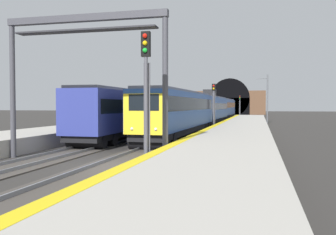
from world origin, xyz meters
TOP-DOWN VIEW (x-y plane):
  - ground_plane at (0.00, 0.00)m, footprint 320.00×320.00m
  - platform_right at (0.00, -4.78)m, footprint 112.00×4.98m
  - platform_right_edge_strip at (0.00, -2.54)m, footprint 112.00×0.50m
  - track_main_line at (0.00, 0.00)m, footprint 160.00×2.85m
  - track_adjacent_line at (0.00, 4.26)m, footprint 160.00×2.82m
  - train_main_approaching at (33.68, 0.00)m, footprint 56.95×3.10m
  - train_adjacent_platform at (24.73, 4.26)m, footprint 40.28×2.91m
  - railway_signal_near at (-0.66, -1.84)m, footprint 0.39×0.38m
  - railway_signal_mid at (23.07, -1.84)m, footprint 0.39×0.38m
  - railway_signal_far at (75.73, -1.84)m, footprint 0.39×0.38m
  - overhead_signal_gantry at (1.62, 2.13)m, footprint 0.70×8.73m
  - tunnel_portal at (96.63, 2.13)m, footprint 2.30×20.80m
  - catenary_mast_near at (43.44, -7.65)m, footprint 0.22×1.79m

SIDE VIEW (x-z plane):
  - ground_plane at x=0.00m, z-range 0.00..0.00m
  - track_main_line at x=0.00m, z-range -0.06..0.15m
  - track_adjacent_line at x=0.00m, z-range -0.06..0.15m
  - platform_right at x=0.00m, z-range 0.00..0.96m
  - platform_right_edge_strip at x=0.00m, z-range 0.96..0.97m
  - train_adjacent_platform at x=24.73m, z-range 0.27..4.34m
  - train_main_approaching at x=33.68m, z-range -0.14..4.77m
  - railway_signal_mid at x=23.07m, z-range 0.44..5.50m
  - railway_signal_far at x=75.73m, z-range 0.55..5.75m
  - railway_signal_near at x=-0.66m, z-range 0.58..6.50m
  - tunnel_portal at x=96.63m, z-range -2.22..9.43m
  - catenary_mast_near at x=43.44m, z-range 0.09..7.62m
  - overhead_signal_gantry at x=1.62m, z-range 1.87..9.26m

